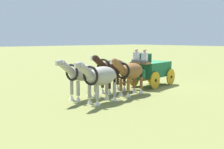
# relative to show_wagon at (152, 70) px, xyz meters

# --- Properties ---
(ground_plane) EXTENTS (220.00, 220.00, 0.00)m
(ground_plane) POSITION_rel_show_wagon_xyz_m (-0.17, -0.03, -1.13)
(ground_plane) COLOR olive
(show_wagon) EXTENTS (5.69, 2.27, 2.59)m
(show_wagon) POSITION_rel_show_wagon_xyz_m (0.00, 0.00, 0.00)
(show_wagon) COLOR #195B38
(show_wagon) RESTS_ON ground
(draft_horse_rear_near) EXTENTS (2.95, 1.27, 2.19)m
(draft_horse_rear_near) POSITION_rel_show_wagon_xyz_m (3.35, 1.28, 0.20)
(draft_horse_rear_near) COLOR brown
(draft_horse_rear_near) RESTS_ON ground
(draft_horse_rear_off) EXTENTS (3.14, 1.32, 2.32)m
(draft_horse_rear_off) POSITION_rel_show_wagon_xyz_m (3.58, -0.00, 0.31)
(draft_horse_rear_off) COLOR #331E14
(draft_horse_rear_off) RESTS_ON ground
(draft_horse_lead_near) EXTENTS (2.98, 1.29, 2.18)m
(draft_horse_lead_near) POSITION_rel_show_wagon_xyz_m (5.91, 1.74, 0.18)
(draft_horse_lead_near) COLOR #9E998E
(draft_horse_lead_near) RESTS_ON ground
(draft_horse_lead_off) EXTENTS (2.95, 1.20, 2.22)m
(draft_horse_lead_off) POSITION_rel_show_wagon_xyz_m (6.16, 0.47, 0.22)
(draft_horse_lead_off) COLOR #9E998E
(draft_horse_lead_off) RESTS_ON ground
(sponsor_banner) EXTENTS (3.19, 0.35, 1.10)m
(sponsor_banner) POSITION_rel_show_wagon_xyz_m (-3.45, -2.95, -0.58)
(sponsor_banner) COLOR silver
(sponsor_banner) RESTS_ON ground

